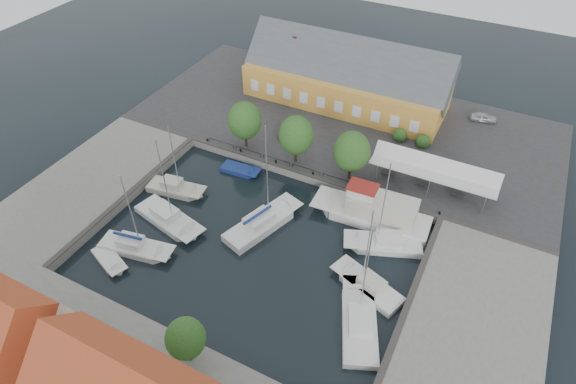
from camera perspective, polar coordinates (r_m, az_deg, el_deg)
The scene contains 20 objects.
ground at distance 51.26m, azimuth -3.05°, elevation -5.23°, with size 140.00×140.00×0.00m, color black.
north_quay at distance 67.10m, azimuth 6.65°, elevation 7.96°, with size 56.00×26.00×1.00m, color #2D2D30.
west_quay at distance 61.35m, azimuth -22.26°, elevation 1.05°, with size 12.00×24.00×1.00m, color slate.
east_quay at distance 46.40m, azimuth 20.92°, elevation -15.08°, with size 12.00×24.00×1.00m, color slate.
quay_edge_fittings at distance 53.45m, azimuth -0.59°, elevation -1.15°, with size 56.00×24.72×0.40m.
warehouse at distance 70.20m, azimuth 6.56°, elevation 13.33°, with size 28.56×14.00×9.55m.
tent_canopy at distance 55.97m, azimuth 16.98°, elevation 2.52°, with size 14.00×4.00×2.83m.
quay_trees at distance 56.84m, azimuth 0.95°, elevation 6.75°, with size 18.20×4.20×6.30m.
car_silver at distance 71.28m, azimuth 22.16°, elevation 8.20°, with size 1.39×3.46×1.18m, color #B6B9BE.
car_red at distance 63.64m, azimuth -0.02°, elevation 7.48°, with size 1.42×4.09×1.35m, color #5A1914.
center_sailboat at distance 51.98m, azimuth -3.09°, elevation -3.82°, with size 5.69×9.93×13.15m.
trawler at distance 53.05m, azimuth 10.32°, elevation -2.46°, with size 13.33×4.53×5.00m.
east_boat_a at distance 50.99m, azimuth 11.38°, elevation -6.13°, with size 8.43×5.39×11.49m.
east_boat_b at distance 47.16m, azimuth 9.47°, elevation -11.04°, with size 7.77×4.82×10.33m.
east_boat_c at distance 44.71m, azimuth 8.43°, elevation -15.10°, with size 6.25×9.66×11.83m.
west_boat_b at distance 57.74m, azimuth -13.23°, elevation 0.31°, with size 7.21×3.40×9.72m.
west_boat_c at distance 54.15m, azimuth -13.98°, elevation -3.17°, with size 9.20×4.76×11.92m.
west_boat_d at distance 52.09m, azimuth -17.67°, elevation -6.35°, with size 8.23×3.75×10.74m.
launch_sw at distance 51.99m, azimuth -20.38°, elevation -7.64°, with size 5.06×3.41×0.98m.
launch_nw at distance 59.46m, azimuth -5.74°, elevation 2.55°, with size 5.07×2.26×0.88m.
Camera 1 is at (18.30, -30.06, 37.27)m, focal length 30.00 mm.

